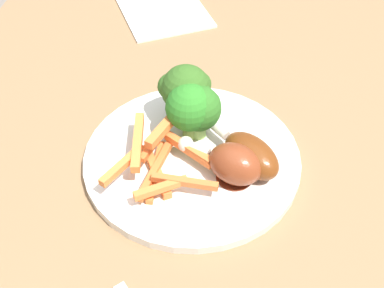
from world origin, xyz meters
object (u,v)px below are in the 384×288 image
dinner_plate (192,159)px  broccoli_floret_front (188,106)px  dining_table (223,183)px  chicken_drumstick_far (232,163)px  broccoli_floret_middle (199,107)px  broccoli_floret_back (185,88)px  carrot_fries_pile (159,157)px  chicken_drumstick_near (248,153)px

dinner_plate → broccoli_floret_front: size_ratio=3.39×
dining_table → chicken_drumstick_far: 0.16m
dining_table → broccoli_floret_middle: 0.16m
broccoli_floret_middle → broccoli_floret_back: (0.03, 0.02, 0.01)m
carrot_fries_pile → chicken_drumstick_near: (0.02, -0.10, 0.00)m
dinner_plate → chicken_drumstick_near: (-0.01, -0.07, 0.03)m
broccoli_floret_middle → carrot_fries_pile: broccoli_floret_middle is taller
broccoli_floret_back → dining_table: bearing=-102.3°
dining_table → chicken_drumstick_far: size_ratio=10.94×
broccoli_floret_front → broccoli_floret_back: broccoli_floret_back is taller
dinner_plate → broccoli_floret_back: size_ratio=3.20×
dinner_plate → broccoli_floret_back: 0.09m
dinner_plate → carrot_fries_pile: (-0.03, 0.04, 0.02)m
broccoli_floret_back → broccoli_floret_middle: bearing=-139.7°
carrot_fries_pile → chicken_drumstick_far: bearing=-90.4°
chicken_drumstick_near → chicken_drumstick_far: (-0.02, 0.02, 0.00)m
broccoli_floret_middle → broccoli_floret_back: 0.03m
broccoli_floret_back → carrot_fries_pile: broccoli_floret_back is taller
dinner_plate → chicken_drumstick_far: (-0.03, -0.05, 0.03)m
broccoli_floret_front → chicken_drumstick_far: bearing=-135.2°
dining_table → broccoli_floret_front: bearing=111.0°
broccoli_floret_front → chicken_drumstick_far: 0.09m
dinner_plate → chicken_drumstick_far: 0.06m
carrot_fries_pile → broccoli_floret_middle: bearing=-30.1°
dining_table → broccoli_floret_front: size_ratio=15.30×
dining_table → broccoli_floret_back: broccoli_floret_back is taller
broccoli_floret_back → dinner_plate: bearing=-164.4°
dining_table → carrot_fries_pile: bearing=137.4°
dinner_plate → chicken_drumstick_near: chicken_drumstick_near is taller
broccoli_floret_middle → chicken_drumstick_far: size_ratio=0.67×
carrot_fries_pile → chicken_drumstick_far: size_ratio=1.27×
chicken_drumstick_near → chicken_drumstick_far: bearing=139.0°
broccoli_floret_middle → broccoli_floret_back: broccoli_floret_back is taller
broccoli_floret_back → chicken_drumstick_near: broccoli_floret_back is taller
dinner_plate → broccoli_floret_front: (0.04, 0.01, 0.06)m
broccoli_floret_front → carrot_fries_pile: broccoli_floret_front is taller
dinner_plate → chicken_drumstick_far: size_ratio=2.42×
dinner_plate → chicken_drumstick_near: 0.07m
broccoli_floret_back → chicken_drumstick_far: 0.12m
broccoli_floret_middle → chicken_drumstick_far: bearing=-144.5°
dining_table → broccoli_floret_middle: bearing=110.6°
broccoli_floret_front → broccoli_floret_middle: size_ratio=1.07×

